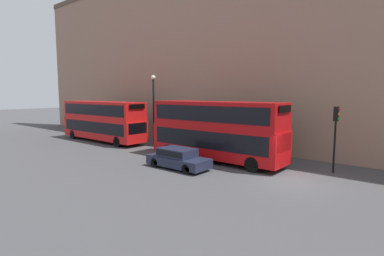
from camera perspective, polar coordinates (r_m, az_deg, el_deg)
ground_plane at (r=18.19m, az=18.18°, el=-9.67°), size 200.00×200.00×0.00m
building_facade at (r=24.57m, az=25.33°, el=16.49°), size 1.10×80.00×18.34m
bus_leading at (r=22.11m, az=4.48°, el=-0.09°), size 2.59×10.60×4.41m
bus_second_in_queue at (r=32.63m, az=-16.66°, el=1.57°), size 2.59×11.29×4.17m
car_dark_sedan at (r=20.18m, az=-2.71°, el=-5.65°), size 1.82×4.43×1.35m
traffic_light at (r=20.60m, az=25.71°, el=0.40°), size 0.30×0.36×4.19m
street_lamp at (r=29.35m, az=-7.33°, el=4.87°), size 0.44×0.44×6.75m
pedestrian at (r=35.51m, az=-14.01°, el=-0.38°), size 0.36×0.36×1.77m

